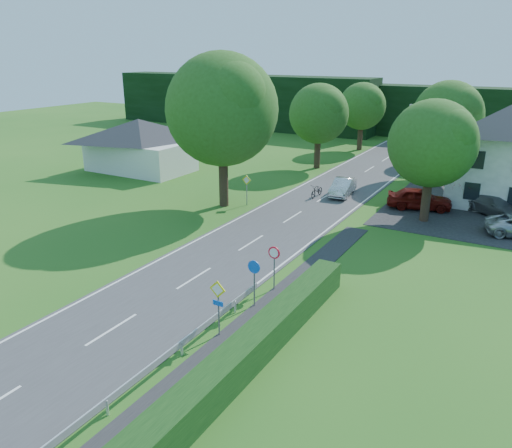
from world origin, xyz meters
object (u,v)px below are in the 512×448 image
Objects in this scene: parasol at (455,194)px; moving_car at (343,187)px; streetlight at (430,154)px; parked_car_red at (419,199)px; parked_car_grey at (494,205)px; motorcycle at (317,191)px.

moving_car is at bearing -174.22° from parasol.
streetlight is 8.06m from moving_car.
parasol is at bearing -0.65° from moving_car.
parked_car_red reaches higher than moving_car.
parked_car_grey is (5.13, 1.34, -0.11)m from parked_car_red.
parked_car_red reaches higher than motorcycle.
parked_car_red is (-0.54, 0.66, -3.61)m from streetlight.
streetlight is 9.51m from motorcycle.
parked_car_red is at bearing 7.11° from motorcycle.
moving_car is at bearing 44.52° from motorcycle.
moving_car is at bearing 68.85° from parked_car_red.
parked_car_grey reaches higher than moving_car.
parked_car_red is (6.46, -0.75, 0.12)m from moving_car.
parasol reaches higher than parked_car_grey.
parked_car_grey is 2.01× the size of parasol.
streetlight is at bearing -155.47° from parked_car_red.
streetlight reaches higher than parasol.
parasol is at bearing 52.70° from streetlight.
parked_car_red is 0.99× the size of parked_car_grey.
streetlight is at bearing -127.30° from parasol.
parked_car_red is 5.30m from parked_car_grey.
parked_car_grey is at bearing -6.05° from parasol.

